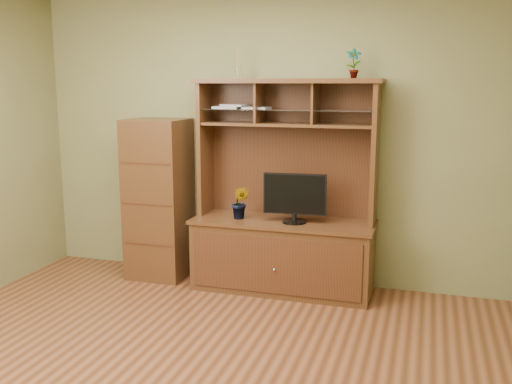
% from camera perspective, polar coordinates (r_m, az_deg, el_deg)
% --- Properties ---
extents(room, '(4.54, 4.04, 2.74)m').
position_cam_1_polar(room, '(3.50, -8.34, 2.32)').
color(room, '#4F2A16').
rests_on(room, ground).
extents(media_hutch, '(1.66, 0.61, 1.90)m').
position_cam_1_polar(media_hutch, '(5.18, 2.78, -4.15)').
color(media_hutch, '#3F2412').
rests_on(media_hutch, room).
extents(monitor, '(0.55, 0.21, 0.44)m').
position_cam_1_polar(monitor, '(5.00, 3.88, -0.51)').
color(monitor, black).
rests_on(monitor, media_hutch).
extents(orchid_plant, '(0.18, 0.15, 0.30)m').
position_cam_1_polar(orchid_plant, '(5.15, -1.56, -1.07)').
color(orchid_plant, '#396021').
rests_on(orchid_plant, media_hutch).
extents(top_plant, '(0.15, 0.11, 0.25)m').
position_cam_1_polar(top_plant, '(4.98, 9.73, 12.58)').
color(top_plant, '#375E21').
rests_on(top_plant, media_hutch).
extents(reed_diffuser, '(0.06, 0.06, 0.28)m').
position_cam_1_polar(reed_diffuser, '(5.21, -1.76, 12.48)').
color(reed_diffuser, silver).
rests_on(reed_diffuser, media_hutch).
extents(magazines, '(0.52, 0.21, 0.04)m').
position_cam_1_polar(magazines, '(5.21, -1.71, 8.51)').
color(magazines, '#A3A3A7').
rests_on(magazines, media_hutch).
extents(side_cabinet, '(0.55, 0.50, 1.53)m').
position_cam_1_polar(side_cabinet, '(5.56, -9.71, -0.69)').
color(side_cabinet, '#3F2412').
rests_on(side_cabinet, room).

